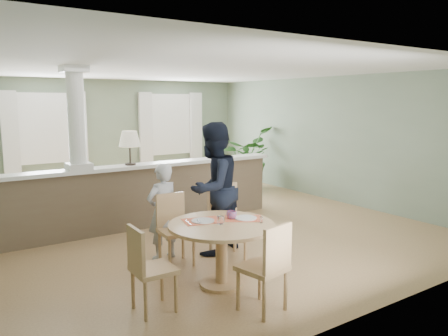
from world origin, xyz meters
TOP-DOWN VIEW (x-y plane):
  - ground at (0.00, 0.00)m, footprint 8.00×8.00m
  - room_shell at (-0.03, 0.63)m, footprint 7.02×8.02m
  - pony_wall at (-0.99, 0.20)m, footprint 5.32×0.38m
  - sofa at (0.34, 1.59)m, footprint 2.88×1.53m
  - houseplant at (2.70, 1.98)m, footprint 1.84×1.81m
  - dining_table at (-1.04, -2.57)m, footprint 1.25×1.25m
  - chair_far_boy at (-1.17, -1.61)m, footprint 0.45×0.45m
  - chair_far_man at (-0.45, -1.76)m, footprint 0.55×0.55m
  - chair_near at (-1.03, -3.40)m, footprint 0.51×0.51m
  - chair_side at (-2.05, -2.71)m, footprint 0.42×0.42m
  - child_person at (-1.23, -1.37)m, footprint 0.53×0.40m
  - man_person at (-0.51, -1.54)m, footprint 1.13×1.03m

SIDE VIEW (x-z plane):
  - ground at x=0.00m, z-range 0.00..0.00m
  - sofa at x=0.34m, z-range 0.00..0.80m
  - chair_side at x=-2.05m, z-range 0.05..0.96m
  - chair_far_boy at x=-1.17m, z-range 0.05..0.99m
  - chair_near at x=-1.03m, z-range 0.05..1.00m
  - chair_far_man at x=-0.45m, z-range 0.05..1.07m
  - dining_table at x=-1.04m, z-range 0.17..1.03m
  - child_person at x=-1.23m, z-range 0.00..1.34m
  - pony_wall at x=-0.99m, z-range -0.64..2.06m
  - houseplant at x=2.70m, z-range 0.00..1.54m
  - man_person at x=-0.51m, z-range 0.00..1.88m
  - room_shell at x=-0.03m, z-range 0.46..3.17m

